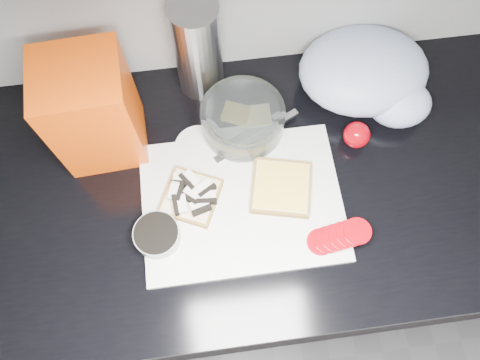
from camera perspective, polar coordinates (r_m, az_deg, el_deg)
The scene contains 14 objects.
base_cabinet at distance 1.42m, azimuth 3.36°, elevation -6.86°, with size 3.50×0.60×0.86m, color black.
countertop at distance 0.99m, azimuth 4.77°, elevation 0.03°, with size 3.50×0.64×0.04m, color black.
cutting_board at distance 0.95m, azimuth 0.24°, elevation -2.68°, with size 0.40×0.30×0.01m, color silver.
bread_left at distance 0.94m, azimuth -5.98°, elevation -1.89°, with size 0.15×0.15×0.03m.
bread_right at distance 0.94m, azimuth 5.05°, elevation -0.91°, with size 0.15×0.15×0.02m.
tomato_slices at distance 0.92m, azimuth 11.96°, elevation -6.77°, with size 0.14×0.07×0.03m.
knife at distance 1.00m, azimuth 3.32°, elevation 6.18°, with size 0.19×0.10×0.01m.
seed_tub at distance 0.92m, azimuth -10.04°, elevation -6.68°, with size 0.09×0.09×0.05m.
tub_lid at distance 1.00m, azimuth -5.08°, elevation 4.06°, with size 0.10×0.10×0.01m, color silver.
glass_bowl at distance 0.99m, azimuth 0.33°, elevation 7.30°, with size 0.18×0.18×0.07m.
bread_bag at distance 0.94m, azimuth -17.45°, elevation 8.01°, with size 0.16×0.15×0.25m, color #DF4003.
steel_canister at distance 0.99m, azimuth -5.17°, elevation 15.63°, with size 0.10×0.10×0.24m, color #A2A1A6.
grocery_bag at distance 1.06m, azimuth 15.40°, elevation 12.25°, with size 0.29×0.26×0.12m.
whole_tomatoes at distance 1.01m, azimuth 14.03°, elevation 5.35°, with size 0.06×0.06×0.06m.
Camera 1 is at (-0.13, 0.84, 1.80)m, focal length 35.00 mm.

